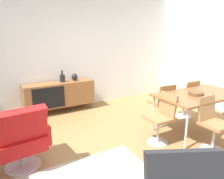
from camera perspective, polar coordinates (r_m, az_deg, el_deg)
ground_plane at (r=3.40m, az=1.93°, el=-17.27°), size 8.32×8.32×0.00m
wall_back at (r=5.29m, az=-13.05°, el=10.04°), size 6.80×0.12×2.80m
sideboard at (r=5.11m, az=-14.01°, el=-1.17°), size 1.60×0.45×0.72m
vase_cobalt at (r=5.13m, az=-10.09°, el=3.34°), size 0.14×0.14×0.17m
vase_sculptural_dark at (r=5.04m, az=-13.29°, el=3.04°), size 0.12×0.12×0.27m
dining_table at (r=4.21m, az=22.37°, el=-1.59°), size 1.60×0.90×0.74m
wooden_bowl_on_table at (r=4.07m, az=21.76°, el=-1.02°), size 0.26×0.26×0.06m
dining_chair_back_right at (r=4.88m, az=19.56°, el=-1.99°), size 0.40×0.43×0.86m
dining_chair_back_left at (r=4.38m, az=13.47°, el=-3.38°), size 0.43×0.45×0.86m
dining_chair_near_window at (r=3.65m, az=13.26°, el=-7.09°), size 0.43×0.41×0.86m
dining_chair_front_left at (r=3.71m, az=25.40°, el=-7.86°), size 0.41×0.43×0.86m
lounge_chair_red at (r=3.13m, az=-23.50°, el=-11.89°), size 0.77×0.72×0.95m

